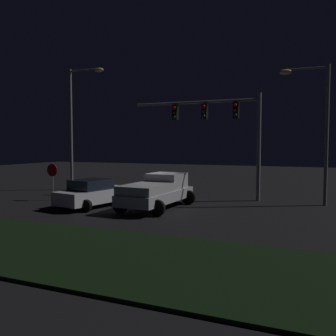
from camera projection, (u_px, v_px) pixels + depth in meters
ground_plane at (151, 202)px, 21.36m from camera, size 80.00×80.00×0.00m
grass_median at (25, 243)px, 12.30m from camera, size 27.97×5.43×0.10m
pickup_truck at (158, 189)px, 19.46m from camera, size 3.05×5.49×1.80m
car_sedan at (94, 193)px, 19.93m from camera, size 3.04×4.67×1.51m
traffic_signal_gantry at (219, 121)px, 22.66m from camera, size 8.32×0.56×6.50m
street_lamp_left at (77, 115)px, 26.94m from camera, size 2.99×0.44×8.99m
street_lamp_right at (316, 117)px, 20.22m from camera, size 2.69×0.44×7.79m
stop_sign at (52, 175)px, 22.12m from camera, size 0.76×0.08×2.23m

